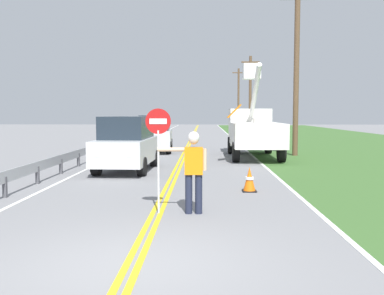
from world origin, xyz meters
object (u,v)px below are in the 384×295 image
at_px(utility_bucket_truck, 253,129).
at_px(traffic_cone_lead, 249,180).
at_px(stop_sign_paddle, 158,137).
at_px(oncoming_suv_nearest, 127,143).
at_px(utility_pole_mid, 250,94).
at_px(oncoming_suv_second, 155,133).
at_px(flagger_worker, 193,167).
at_px(utility_pole_far, 238,97).
at_px(utility_pole_near, 296,68).

relative_size(utility_bucket_truck, traffic_cone_lead, 9.75).
height_order(stop_sign_paddle, oncoming_suv_nearest, stop_sign_paddle).
relative_size(utility_pole_mid, traffic_cone_lead, 11.29).
bearing_deg(oncoming_suv_second, utility_pole_mid, 68.87).
bearing_deg(utility_pole_mid, traffic_cone_lead, -95.98).
distance_m(stop_sign_paddle, utility_pole_mid, 35.53).
height_order(oncoming_suv_nearest, traffic_cone_lead, oncoming_suv_nearest).
bearing_deg(oncoming_suv_second, utility_bucket_truck, -27.01).
distance_m(oncoming_suv_nearest, oncoming_suv_second, 8.41).
xyz_separation_m(flagger_worker, oncoming_suv_second, (-2.57, 15.65, 0.01)).
relative_size(oncoming_suv_second, utility_pole_far, 0.55).
height_order(utility_bucket_truck, traffic_cone_lead, utility_bucket_truck).
height_order(utility_bucket_truck, oncoming_suv_second, utility_bucket_truck).
height_order(utility_bucket_truck, oncoming_suv_nearest, utility_bucket_truck).
xyz_separation_m(utility_pole_mid, traffic_cone_lead, (-3.37, -32.18, -3.80)).
distance_m(utility_pole_near, utility_pole_far, 40.22).
xyz_separation_m(oncoming_suv_nearest, traffic_cone_lead, (4.25, -4.44, -0.72)).
distance_m(flagger_worker, utility_pole_far, 54.15).
bearing_deg(utility_pole_far, oncoming_suv_nearest, -99.66).
xyz_separation_m(flagger_worker, traffic_cone_lead, (1.53, 2.80, -0.71)).
relative_size(oncoming_suv_nearest, utility_pole_mid, 0.59).
height_order(oncoming_suv_nearest, utility_pole_far, utility_pole_far).
distance_m(utility_pole_near, utility_pole_mid, 21.41).
bearing_deg(traffic_cone_lead, utility_pole_mid, 84.02).
height_order(utility_pole_near, utility_pole_far, utility_pole_near).
distance_m(stop_sign_paddle, utility_pole_far, 54.20).
bearing_deg(oncoming_suv_second, flagger_worker, -80.69).
relative_size(flagger_worker, traffic_cone_lead, 2.61).
height_order(utility_bucket_truck, utility_pole_far, utility_pole_far).
bearing_deg(utility_pole_near, utility_bucket_truck, -164.48).
distance_m(oncoming_suv_second, traffic_cone_lead, 13.51).
bearing_deg(utility_bucket_truck, utility_pole_near, 15.52).
bearing_deg(stop_sign_paddle, traffic_cone_lead, 50.66).
height_order(utility_bucket_truck, utility_pole_near, utility_pole_near).
relative_size(stop_sign_paddle, oncoming_suv_nearest, 0.50).
bearing_deg(stop_sign_paddle, oncoming_suv_nearest, 105.02).
distance_m(stop_sign_paddle, traffic_cone_lead, 3.88).
relative_size(oncoming_suv_second, utility_pole_mid, 0.59).
bearing_deg(oncoming_suv_second, oncoming_suv_nearest, -91.01).
xyz_separation_m(oncoming_suv_second, traffic_cone_lead, (4.10, -12.85, -0.72)).
xyz_separation_m(stop_sign_paddle, utility_pole_mid, (5.67, 34.99, 2.42)).
bearing_deg(utility_pole_far, oncoming_suv_second, -101.52).
bearing_deg(oncoming_suv_second, stop_sign_paddle, -83.45).
bearing_deg(oncoming_suv_nearest, stop_sign_paddle, -74.98).
xyz_separation_m(oncoming_suv_second, utility_pole_near, (7.61, -2.08, 3.48)).
relative_size(oncoming_suv_nearest, utility_pole_near, 0.54).
bearing_deg(flagger_worker, oncoming_suv_nearest, 110.56).
bearing_deg(utility_bucket_truck, utility_pole_mid, 84.42).
xyz_separation_m(stop_sign_paddle, oncoming_suv_nearest, (-1.95, 7.25, -0.65)).
bearing_deg(traffic_cone_lead, flagger_worker, -118.74).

